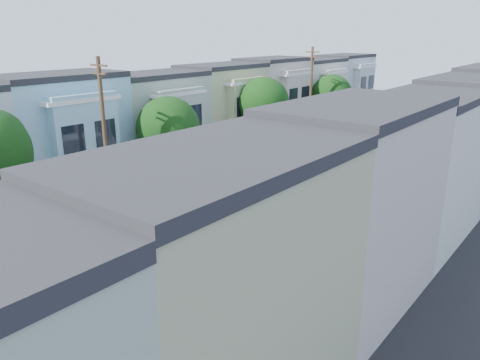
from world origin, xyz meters
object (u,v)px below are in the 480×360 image
Objects in this scene: tree_c at (167,129)px; tree_e at (331,96)px; utility_pole_far at (310,95)px; parked_right_d at (415,151)px; fedex_truck at (247,197)px; parked_right_a at (114,315)px; parked_left_d at (207,177)px; utility_pole_near at (105,136)px; tree_far_r at (443,116)px; tree_d at (263,103)px; lead_sedan at (322,177)px; parked_left_c at (123,206)px; parked_right_b at (199,268)px; parked_right_c at (366,178)px.

tree_c reaches higher than tree_e.
parked_right_d is (11.20, 1.01, -4.53)m from utility_pole_far.
fedex_truck is 12.86m from parked_right_a.
parked_right_a is (9.80, -16.31, 0.03)m from parked_left_d.
tree_far_r is at bearing 64.44° from utility_pole_near.
utility_pole_near is 1.67× the size of fedex_truck.
utility_pole_near is (0.00, -5.44, 0.37)m from tree_c.
lead_sedan is (8.51, -3.71, -4.65)m from tree_d.
tree_e is 30.90m from parked_left_c.
tree_c is 20.57m from utility_pole_far.
parked_right_a is (2.69, -21.86, 0.05)m from lead_sedan.
utility_pole_far reaches higher than parked_right_b.
tree_c is 11.95m from tree_d.
parked_right_b is (9.80, -3.19, 0.08)m from parked_left_c.
parked_right_b is (9.80, -11.37, 0.06)m from parked_left_d.
tree_c reaches higher than parked_left_d.
utility_pole_far is 18.47m from parked_left_d.
utility_pole_near reaches higher than parked_right_d.
parked_right_a is 35.19m from parked_right_d.
parked_right_b is 1.28× the size of parked_right_c.
tree_e is 1.55× the size of parked_left_c.
parked_left_d is at bearing 94.47° from parked_left_c.
tree_e is 1.51× the size of parked_right_b.
fedex_truck is (8.28, -21.69, -3.54)m from utility_pole_far.
parked_right_d is (0.00, 11.14, 0.01)m from parked_right_c.
utility_pole_far is 2.14× the size of parked_right_b.
tree_e is at bearing 90.00° from utility_pole_near.
tree_d reaches higher than parked_right_c.
utility_pole_near is at bearing -97.81° from parked_left_d.
tree_d is at bearing 90.00° from tree_c.
utility_pole_near reaches higher than fedex_truck.
tree_e reaches higher than parked_right_c.
parked_right_a is 1.15× the size of parked_right_d.
tree_e is 1.85× the size of parked_right_d.
tree_e is 22.82m from parked_left_d.
tree_d is at bearing 113.09° from parked_right_b.
utility_pole_near reaches higher than parked_right_b.
parked_right_d is (-1.99, -0.58, -3.53)m from tree_far_r.
parked_left_c is at bearing -88.04° from parked_left_d.
parked_left_d reaches higher than parked_left_c.
parked_right_d is (2.69, 13.34, -0.06)m from lead_sedan.
tree_c is at bearing 108.80° from parked_left_c.
fedex_truck is at bearing -57.64° from tree_d.
tree_c is at bearing -115.47° from parked_right_d.
parked_left_d is (1.40, -9.25, -4.63)m from tree_d.
tree_e is at bearing 90.02° from utility_pole_far.
parked_left_d is 1.23× the size of parked_right_d.
parked_left_d is at bearing 125.50° from parked_right_a.
tree_c is 1.71× the size of lead_sedan.
parked_left_c is at bearing -85.40° from tree_d.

